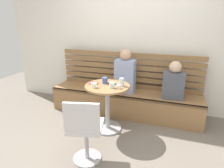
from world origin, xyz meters
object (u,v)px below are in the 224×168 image
Objects in this scene: cup_mug_blue at (105,80)px; cafe_table at (107,99)px; cup_glass_short at (112,85)px; phone_on_table at (112,84)px; white_chair at (85,129)px; person_child_left at (174,82)px; person_adult at (125,73)px; booth_bench at (124,102)px; cup_glass_tall at (122,82)px; cup_ceramic_white at (94,85)px; plate_small at (93,83)px; cup_espresso_small at (119,87)px.

cafe_table is at bearing -48.32° from cup_mug_blue.
cup_glass_short is 0.18m from phone_on_table.
white_chair is 1.67m from person_child_left.
cup_glass_short reaches higher than cafe_table.
cafe_table is 0.29m from cup_glass_short.
phone_on_table is (-0.07, -0.50, -0.04)m from person_adult.
cafe_table is 1.11m from person_child_left.
cup_glass_tall is (0.10, -0.54, 0.58)m from booth_bench.
cup_glass_tall is 0.17m from cup_glass_short.
cup_ceramic_white is (-0.26, -0.74, 0.55)m from booth_bench.
person_child_left is 1.30m from plate_small.
person_adult is 0.66m from cup_glass_short.
plate_small is (-0.24, 0.02, 0.23)m from cafe_table.
cup_glass_tall is at bearing 47.85° from cup_glass_short.
cup_glass_tall is 0.28m from cup_mug_blue.
cup_glass_short is at bearing -179.02° from cup_espresso_small.
booth_bench is 0.96m from cup_ceramic_white.
cafe_table is at bearing 90.75° from white_chair.
phone_on_table is (0.20, 0.24, -0.03)m from cup_ceramic_white.
booth_bench is 15.88× the size of plate_small.
person_adult reaches higher than cup_ceramic_white.
cup_ceramic_white is 0.84× the size of cup_mug_blue.
cup_glass_tall is 0.71× the size of plate_small.
cup_espresso_small is (-0.74, -0.63, 0.05)m from person_child_left.
person_child_left is 0.97m from cup_espresso_small.
cup_ceramic_white is at bearing 172.30° from phone_on_table.
cup_ceramic_white is at bearing -134.43° from cafe_table.
cup_mug_blue is 0.68× the size of phone_on_table.
cup_glass_tall is at bearing -145.06° from person_child_left.
cup_mug_blue is at bearing 128.25° from phone_on_table.
cup_mug_blue is at bearing -109.18° from booth_bench.
booth_bench is 3.18× the size of white_chair.
cup_mug_blue is (0.08, 0.23, 0.01)m from cup_ceramic_white.
booth_bench is 0.96m from person_child_left.
person_adult reaches higher than cup_glass_short.
cup_mug_blue reaches higher than cup_glass_short.
white_chair is 0.95m from cup_mug_blue.
cup_mug_blue is (-0.27, 0.15, 0.02)m from cup_espresso_small.
booth_bench is 0.73m from phone_on_table.
cup_espresso_small is at bearing -82.45° from booth_bench.
person_child_left is 1.01m from phone_on_table.
cup_glass_tall is (0.09, -0.54, 0.02)m from person_adult.
person_adult reaches higher than cup_espresso_small.
cup_glass_short is 0.35m from plate_small.
cup_glass_short is at bearing -143.05° from person_child_left.
cup_mug_blue is at bearing -154.43° from person_child_left.
cup_espresso_small is at bearing -82.90° from person_adult.
cup_glass_tall is at bearing 76.97° from white_chair.
cup_ceramic_white is at bearing -150.95° from cup_glass_tall.
cup_glass_short is at bearing -91.23° from booth_bench.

